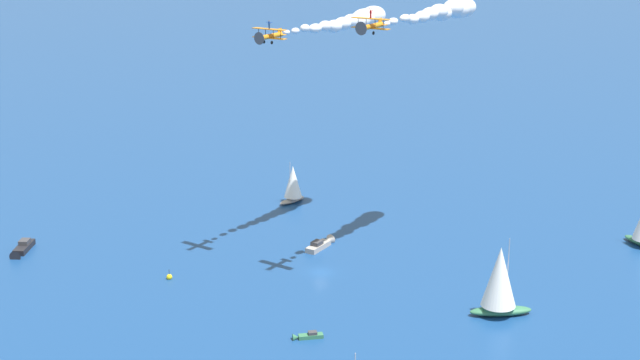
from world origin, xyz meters
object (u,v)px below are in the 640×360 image
sailboat_far_port (500,281)px  biplane_wingman (269,36)px  wingwalker_wingman (269,24)px  motorboat_near_centre (321,244)px  biplane_lead (371,26)px  wingwalker_lead (371,13)px  motorboat_inshore (22,249)px  marker_buoy (169,277)px  motorboat_offshore (307,336)px  sailboat_trailing (293,184)px

sailboat_far_port → biplane_wingman: 60.36m
biplane_wingman → wingwalker_wingman: size_ratio=4.40×
motorboat_near_centre → biplane_lead: 51.93m
motorboat_near_centre → sailboat_far_port: (-39.98, -19.75, 5.74)m
motorboat_near_centre → sailboat_far_port: sailboat_far_port is taller
sailboat_far_port → wingwalker_lead: wingwalker_lead is taller
motorboat_inshore → marker_buoy: motorboat_inshore is taller
biplane_lead → wingwalker_lead: wingwalker_lead is taller
motorboat_offshore → motorboat_inshore: bearing=39.6°
motorboat_inshore → wingwalker_wingman: 69.05m
marker_buoy → biplane_lead: size_ratio=0.31×
sailboat_trailing → motorboat_inshore: bearing=104.4°
sailboat_far_port → marker_buoy: 61.47m
wingwalker_wingman → wingwalker_lead: bearing=-139.0°
wingwalker_wingman → biplane_wingman: bearing=-112.5°
biplane_lead → motorboat_offshore: bearing=136.9°
marker_buoy → biplane_wingman: bearing=-83.3°
wingwalker_lead → motorboat_offshore: bearing=137.0°
motorboat_offshore → biplane_lead: size_ratio=0.76×
sailboat_far_port → marker_buoy: sailboat_far_port is taller
motorboat_offshore → sailboat_trailing: sailboat_trailing is taller
biplane_wingman → biplane_lead: bearing=-139.0°
biplane_lead → wingwalker_wingman: size_ratio=4.40×
sailboat_far_port → wingwalker_wingman: (34.68, 31.30, 40.41)m
motorboat_inshore → motorboat_offshore: bearing=-140.4°
motorboat_inshore → biplane_wingman: 67.65m
motorboat_offshore → marker_buoy: size_ratio=2.44×
motorboat_near_centre → wingwalker_lead: bearing=-173.7°
wingwalker_lead → sailboat_trailing: bearing=0.2°
biplane_lead → sailboat_trailing: bearing=0.2°
sailboat_trailing → wingwalker_wingman: size_ratio=6.55×
motorboat_offshore → sailboat_trailing: 71.58m
sailboat_trailing → biplane_wingman: biplane_wingman is taller
motorboat_offshore → wingwalker_lead: wingwalker_lead is taller
motorboat_offshore → marker_buoy: 36.16m
biplane_wingman → wingwalker_wingman: 2.15m
sailboat_trailing → wingwalker_lead: (-51.70, -0.14, 45.58)m
motorboat_offshore → biplane_lead: (17.82, -16.66, 47.56)m
wingwalker_wingman → marker_buoy: bearing=96.7°
motorboat_inshore → biplane_lead: (-36.07, -61.25, 47.25)m
motorboat_near_centre → wingwalker_wingman: wingwalker_wingman is taller
motorboat_near_centre → wingwalker_lead: wingwalker_lead is taller
sailboat_far_port → sailboat_trailing: bearing=14.0°
sailboat_far_port → wingwalker_lead: bearing=43.0°
motorboat_near_centre → wingwalker_wingman: 47.86m
marker_buoy → wingwalker_lead: (-13.57, -34.58, 49.75)m
sailboat_trailing → wingwalker_wingman: (-35.71, 13.76, 42.23)m
sailboat_far_port → marker_buoy: size_ratio=6.67×
biplane_lead → wingwalker_wingman: biplane_lead is taller
marker_buoy → wingwalker_wingman: bearing=-83.3°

